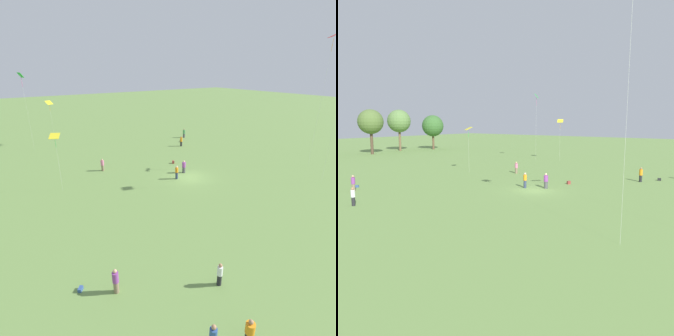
{
  "view_description": "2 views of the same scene",
  "coord_description": "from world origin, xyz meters",
  "views": [
    {
      "loc": [
        -23.65,
        19.18,
        12.84
      ],
      "look_at": [
        -1.79,
        4.42,
        2.77
      ],
      "focal_mm": 28.0,
      "sensor_mm": 36.0,
      "label": 1
    },
    {
      "loc": [
        -29.07,
        -17.87,
        7.28
      ],
      "look_at": [
        -1.39,
        2.73,
        2.34
      ],
      "focal_mm": 35.0,
      "sensor_mm": 36.0,
      "label": 2
    }
  ],
  "objects": [
    {
      "name": "ground_plane",
      "position": [
        0.0,
        0.0,
        0.0
      ],
      "size": [
        240.0,
        240.0,
        0.0
      ],
      "primitive_type": "plane",
      "color": "#6B8E47"
    },
    {
      "name": "person_0",
      "position": [
        16.54,
        -11.78,
        0.85
      ],
      "size": [
        0.57,
        0.57,
        1.74
      ],
      "rotation": [
        0.0,
        0.0,
        4.95
      ],
      "color": "#4C4C51",
      "rests_on": "ground_plane"
    },
    {
      "name": "person_1",
      "position": [
        -18.38,
        10.83,
        0.79
      ],
      "size": [
        0.61,
        0.61,
        1.63
      ],
      "rotation": [
        0.0,
        0.0,
        5.95
      ],
      "color": "#232328",
      "rests_on": "ground_plane"
    },
    {
      "name": "person_2",
      "position": [
        0.54,
        1.56,
        0.84
      ],
      "size": [
        0.43,
        0.43,
        1.69
      ],
      "rotation": [
        0.0,
        0.0,
        4.88
      ],
      "color": "#333D5B",
      "rests_on": "ground_plane"
    },
    {
      "name": "person_3",
      "position": [
        -11.7,
        14.92,
        0.86
      ],
      "size": [
        0.55,
        0.55,
        1.73
      ],
      "rotation": [
        0.0,
        0.0,
        0.69
      ],
      "color": "#847056",
      "rests_on": "ground_plane"
    },
    {
      "name": "person_4",
      "position": [
        -14.78,
        9.29,
        0.82
      ],
      "size": [
        0.49,
        0.49,
        1.63
      ],
      "rotation": [
        0.0,
        0.0,
        3.92
      ],
      "color": "#232328",
      "rests_on": "ground_plane"
    },
    {
      "name": "person_6",
      "position": [
        11.96,
        -7.67,
        0.88
      ],
      "size": [
        0.5,
        0.5,
        1.77
      ],
      "rotation": [
        0.0,
        0.0,
        3.45
      ],
      "color": "#232328",
      "rests_on": "ground_plane"
    },
    {
      "name": "person_7",
      "position": [
        8.31,
        8.13,
        0.81
      ],
      "size": [
        0.59,
        0.59,
        1.65
      ],
      "rotation": [
        0.0,
        0.0,
        2.53
      ],
      "color": "#847056",
      "rests_on": "ground_plane"
    },
    {
      "name": "person_8",
      "position": [
        1.68,
        -0.42,
        0.81
      ],
      "size": [
        0.64,
        0.64,
        1.67
      ],
      "rotation": [
        0.0,
        0.0,
        5.79
      ],
      "color": "#4C4C51",
      "rests_on": "ground_plane"
    },
    {
      "name": "kite_0",
      "position": [
        23.44,
        14.23,
        11.39
      ],
      "size": [
        1.07,
        0.89,
        12.26
      ],
      "rotation": [
        0.0,
        0.0,
        5.87
      ],
      "color": "green",
      "rests_on": "ground_plane"
    },
    {
      "name": "kite_2",
      "position": [
        -6.02,
        -16.59,
        15.95
      ],
      "size": [
        1.61,
        1.6,
        16.77
      ],
      "rotation": [
        0.0,
        0.0,
        1.65
      ],
      "color": "red",
      "rests_on": "ground_plane"
    },
    {
      "name": "kite_3",
      "position": [
        25.76,
        10.45,
        7.17
      ],
      "size": [
        1.22,
        1.31,
        7.65
      ],
      "rotation": [
        0.0,
        0.0,
        4.32
      ],
      "color": "yellow",
      "rests_on": "ground_plane"
    },
    {
      "name": "kite_4",
      "position": [
        5.0,
        14.1,
        6.12
      ],
      "size": [
        1.28,
        1.32,
        6.49
      ],
      "rotation": [
        0.0,
        0.0,
        3.45
      ],
      "color": "yellow",
      "rests_on": "ground_plane"
    },
    {
      "name": "picnic_bag_0",
      "position": [
        -10.36,
        16.72,
        0.12
      ],
      "size": [
        0.44,
        0.42,
        0.24
      ],
      "rotation": [
        0.0,
        0.0,
        2.44
      ],
      "color": "#33518C",
      "rests_on": "ground_plane"
    },
    {
      "name": "picnic_bag_1",
      "position": [
        14.22,
        -9.32,
        0.15
      ],
      "size": [
        0.35,
        0.44,
        0.3
      ],
      "rotation": [
        0.0,
        0.0,
        1.73
      ],
      "color": "#262628",
      "rests_on": "ground_plane"
    },
    {
      "name": "picnic_bag_2",
      "position": [
        5.4,
        -1.35,
        0.19
      ],
      "size": [
        0.46,
        0.41,
        0.37
      ],
      "rotation": [
        0.0,
        0.0,
        2.68
      ],
      "color": "#933833",
      "rests_on": "ground_plane"
    }
  ]
}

